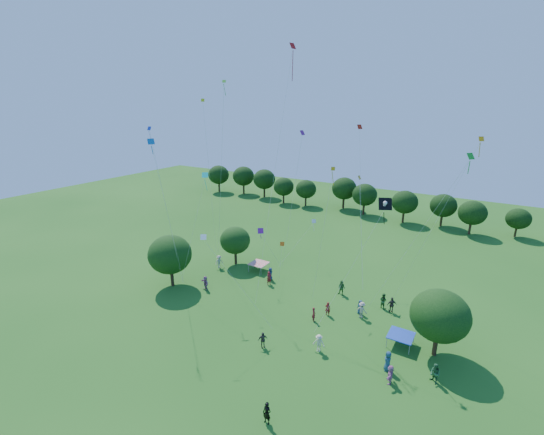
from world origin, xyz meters
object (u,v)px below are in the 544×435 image
(near_tree_west, at_px, (170,254))
(tent_blue, at_px, (401,335))
(tent_red_stripe, at_px, (259,263))
(red_high_kite, at_px, (285,101))
(pirate_kite, at_px, (383,207))
(near_tree_north, at_px, (235,240))
(near_tree_east, at_px, (440,316))
(man_in_black, at_px, (267,413))

(near_tree_west, bearing_deg, tent_blue, 5.99)
(tent_red_stripe, distance_m, red_high_kite, 21.40)
(pirate_kite, distance_m, red_high_kite, 15.40)
(pirate_kite, height_order, red_high_kite, red_high_kite)
(tent_red_stripe, xyz_separation_m, tent_blue, (19.84, -6.23, 0.00))
(near_tree_north, xyz_separation_m, pirate_kite, (21.07, -6.28, 9.39))
(red_high_kite, bearing_deg, near_tree_east, -12.00)
(man_in_black, bearing_deg, red_high_kite, 116.71)
(near_tree_east, height_order, pirate_kite, pirate_kite)
(tent_red_stripe, height_order, man_in_black, man_in_black)
(man_in_black, bearing_deg, near_tree_west, 152.25)
(near_tree_west, relative_size, tent_red_stripe, 2.93)
(near_tree_north, bearing_deg, man_in_black, -48.29)
(near_tree_north, bearing_deg, near_tree_west, -107.19)
(near_tree_west, xyz_separation_m, pirate_kite, (23.89, 2.84, 8.79))
(pirate_kite, bearing_deg, near_tree_east, 1.45)
(man_in_black, distance_m, red_high_kite, 28.73)
(near_tree_west, xyz_separation_m, near_tree_east, (29.51, 2.98, -0.12))
(near_tree_west, height_order, tent_red_stripe, near_tree_west)
(red_high_kite, bearing_deg, near_tree_north, 165.20)
(man_in_black, height_order, pirate_kite, pirate_kite)
(near_tree_west, relative_size, man_in_black, 3.79)
(near_tree_north, relative_size, near_tree_east, 0.86)
(near_tree_north, xyz_separation_m, tent_red_stripe, (3.94, -0.10, -2.48))
(pirate_kite, bearing_deg, near_tree_west, -173.23)
(tent_blue, bearing_deg, red_high_kite, 165.05)
(tent_blue, bearing_deg, man_in_black, -113.21)
(man_in_black, bearing_deg, tent_red_stripe, 125.05)
(tent_red_stripe, relative_size, pirate_kite, 0.18)
(tent_blue, distance_m, pirate_kite, 12.18)
(near_tree_east, bearing_deg, man_in_black, -122.28)
(near_tree_west, relative_size, pirate_kite, 0.52)
(near_tree_west, relative_size, red_high_kite, 0.25)
(man_in_black, bearing_deg, near_tree_north, 131.83)
(near_tree_east, relative_size, man_in_black, 3.67)
(tent_red_stripe, relative_size, tent_blue, 1.00)
(tent_red_stripe, bearing_deg, pirate_kite, -19.85)
(near_tree_east, relative_size, tent_blue, 2.84)
(near_tree_north, xyz_separation_m, tent_blue, (23.78, -6.33, -2.48))
(pirate_kite, xyz_separation_m, red_high_kite, (-12.04, 3.90, 8.79))
(near_tree_west, relative_size, near_tree_north, 1.20)
(man_in_black, bearing_deg, tent_blue, 66.92)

